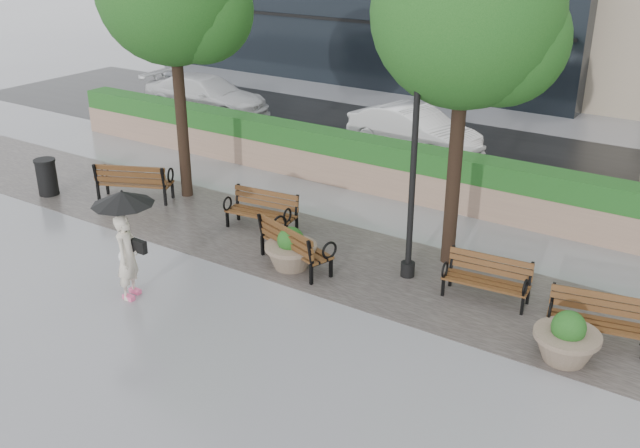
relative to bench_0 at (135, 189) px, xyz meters
The scene contains 17 objects.
ground 6.77m from the bench_0, 26.41° to the right, with size 100.00×100.00×0.00m, color gray.
cobble_strip 6.06m from the bench_0, ahead, with size 28.00×3.20×0.01m, color #383330.
hedge_wall 7.26m from the bench_0, 33.38° to the left, with size 24.00×0.80×1.35m.
asphalt_street 10.03m from the bench_0, 52.84° to the left, with size 40.00×7.00×0.00m, color black.
bench_0 is the anchor object (origin of this frame).
bench_1 3.79m from the bench_0, ahead, with size 1.71×0.84×0.88m.
bench_2 5.54m from the bench_0, ahead, with size 1.88×1.21×0.95m.
bench_3 9.24m from the bench_0, ahead, with size 1.62×0.77×0.84m.
bench_4 11.32m from the bench_0, ahead, with size 1.67×0.93×0.85m.
planter_left 5.52m from the bench_0, ahead, with size 1.06×1.06×0.89m.
planter_right 11.10m from the bench_0, ahead, with size 1.06×1.06×0.89m.
trash_bin 2.36m from the bench_0, 155.86° to the right, with size 0.54×0.54×0.90m, color black.
lamppost 7.77m from the bench_0, ahead, with size 0.28×0.28×4.31m.
tree_1 9.41m from the bench_0, ahead, with size 3.57×3.50×6.75m.
car_left 8.37m from the bench_0, 119.44° to the left, with size 1.96×4.81×1.40m, color silver.
car_right 8.46m from the bench_0, 61.48° to the left, with size 1.46×4.18×1.38m, color silver.
pedestrian 5.12m from the bench_0, 43.95° to the right, with size 1.14×1.14×2.09m.
Camera 1 is at (7.03, -8.39, 6.61)m, focal length 40.00 mm.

